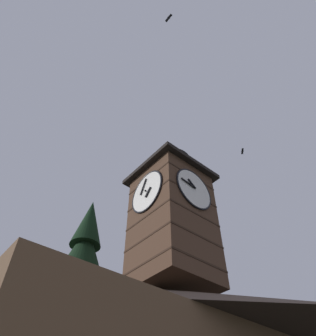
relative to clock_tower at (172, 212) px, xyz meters
name	(u,v)px	position (x,y,z in m)	size (l,w,h in m)	color
clock_tower	(172,212)	(0.00, 0.00, 0.00)	(4.21, 4.21, 9.99)	#4C3323
flying_bird_high	(169,18)	(4.18, 4.86, 11.00)	(0.21, 0.59, 0.12)	black
flying_bird_low	(242,151)	(-5.50, 2.22, 7.06)	(0.52, 0.50, 0.11)	black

